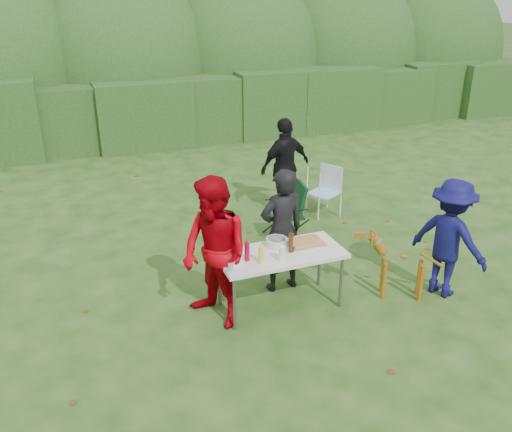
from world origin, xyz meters
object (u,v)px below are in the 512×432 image
object	(u,v)px
person_red_jacket	(215,254)
camping_chair	(286,211)
child	(449,238)
lawn_chair	(324,191)
dog	(403,266)
person_cook	(282,231)
beer_bottle	(291,243)
paper_towel_roll	(231,244)
folding_table	(281,256)
mustard_bottle	(261,255)
person_black_puffy	(285,166)
ketchup_bottle	(247,252)

from	to	relation	value
person_red_jacket	camping_chair	world-z (taller)	person_red_jacket
child	lawn_chair	xyz separation A→B (m)	(-0.23, 2.83, -0.35)
dog	person_cook	bearing A→B (deg)	-0.76
beer_bottle	paper_towel_roll	size ratio (longest dim) A/B	0.92
folding_table	mustard_bottle	bearing A→B (deg)	-152.83
child	person_red_jacket	bearing A→B (deg)	58.61
person_red_jacket	dog	bearing A→B (deg)	58.46
lawn_chair	person_black_puffy	bearing A→B (deg)	-60.45
ketchup_bottle	beer_bottle	distance (m)	0.55
camping_chair	person_black_puffy	bearing A→B (deg)	-103.85
person_red_jacket	mustard_bottle	xyz separation A→B (m)	(0.50, -0.14, -0.05)
person_red_jacket	dog	xyz separation A→B (m)	(2.33, -0.33, -0.46)
camping_chair	lawn_chair	xyz separation A→B (m)	(0.99, 0.63, -0.03)
lawn_chair	person_red_jacket	bearing A→B (deg)	13.03
person_cook	mustard_bottle	world-z (taller)	person_cook
person_cook	person_red_jacket	bearing A→B (deg)	18.28
dog	camping_chair	distance (m)	2.20
person_red_jacket	person_cook	bearing A→B (deg)	89.36
person_red_jacket	lawn_chair	distance (m)	3.61
person_cook	camping_chair	xyz separation A→B (m)	(0.66, 1.35, -0.37)
beer_bottle	child	bearing A→B (deg)	-12.14
dog	mustard_bottle	bearing A→B (deg)	22.89
child	dog	bearing A→B (deg)	56.47
person_red_jacket	ketchup_bottle	world-z (taller)	person_red_jacket
person_black_puffy	camping_chair	distance (m)	1.13
beer_bottle	folding_table	bearing A→B (deg)	164.10
child	paper_towel_roll	xyz separation A→B (m)	(-2.63, 0.63, 0.10)
person_cook	beer_bottle	size ratio (longest dim) A/B	6.79
mustard_bottle	ketchup_bottle	xyz separation A→B (m)	(-0.12, 0.12, 0.01)
beer_bottle	person_cook	bearing A→B (deg)	80.34
lawn_chair	beer_bottle	size ratio (longest dim) A/B	3.45
dog	camping_chair	size ratio (longest dim) A/B	1.01
dog	child	bearing A→B (deg)	-161.95
person_cook	folding_table	bearing A→B (deg)	60.38
mustard_bottle	paper_towel_roll	size ratio (longest dim) A/B	0.77
person_cook	lawn_chair	xyz separation A→B (m)	(1.65, 1.98, -0.40)
person_black_puffy	mustard_bottle	xyz separation A→B (m)	(-1.58, -2.89, 0.02)
person_cook	person_black_puffy	bearing A→B (deg)	-119.52
person_cook	dog	bearing A→B (deg)	145.91
person_red_jacket	child	distance (m)	2.92
person_cook	ketchup_bottle	bearing A→B (deg)	30.83
paper_towel_roll	child	bearing A→B (deg)	-13.41
person_red_jacket	child	size ratio (longest dim) A/B	1.16
dog	folding_table	bearing A→B (deg)	15.72
dog	paper_towel_roll	bearing A→B (deg)	14.54
person_black_puffy	ketchup_bottle	world-z (taller)	person_black_puffy
camping_chair	paper_towel_roll	bearing A→B (deg)	57.35
child	camping_chair	distance (m)	2.54
person_cook	camping_chair	bearing A→B (deg)	-120.84
lawn_chair	mustard_bottle	xyz separation A→B (m)	(-2.16, -2.54, 0.43)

